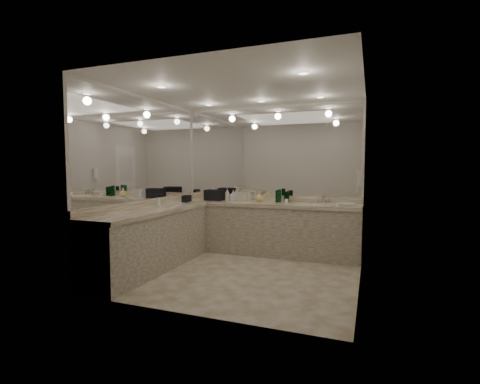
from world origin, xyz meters
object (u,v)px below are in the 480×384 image
at_px(sink, 321,205).
at_px(soap_bottle_a, 227,195).
at_px(wall_phone, 360,178).
at_px(black_toiletry_bag, 214,195).
at_px(soap_bottle_c, 259,197).
at_px(soap_bottle_b, 233,196).
at_px(cream_cosmetic_case, 241,197).
at_px(hand_towel, 345,204).

xyz_separation_m(sink, soap_bottle_a, (-1.69, 0.05, 0.11)).
height_order(wall_phone, black_toiletry_bag, wall_phone).
xyz_separation_m(soap_bottle_a, soap_bottle_c, (0.61, -0.01, -0.02)).
bearing_deg(soap_bottle_b, cream_cosmetic_case, 30.39).
height_order(black_toiletry_bag, cream_cosmetic_case, black_toiletry_bag).
bearing_deg(wall_phone, hand_towel, 116.22).
distance_m(black_toiletry_bag, soap_bottle_c, 0.84).
xyz_separation_m(sink, black_toiletry_bag, (-1.91, -0.02, 0.10)).
height_order(sink, cream_cosmetic_case, cream_cosmetic_case).
bearing_deg(hand_towel, soap_bottle_b, 177.66).
relative_size(wall_phone, soap_bottle_a, 1.09).
height_order(hand_towel, soap_bottle_a, soap_bottle_a).
xyz_separation_m(hand_towel, soap_bottle_c, (-1.46, 0.10, 0.07)).
bearing_deg(soap_bottle_b, soap_bottle_c, 2.66).
xyz_separation_m(sink, wall_phone, (0.61, -0.50, 0.46)).
xyz_separation_m(soap_bottle_b, soap_bottle_c, (0.49, 0.02, -0.01)).
xyz_separation_m(hand_towel, soap_bottle_b, (-1.95, 0.08, 0.08)).
bearing_deg(cream_cosmetic_case, soap_bottle_b, -151.75).
distance_m(hand_towel, soap_bottle_b, 1.95).
height_order(wall_phone, soap_bottle_a, wall_phone).
distance_m(sink, wall_phone, 0.91).
distance_m(wall_phone, cream_cosmetic_case, 2.16).
xyz_separation_m(black_toiletry_bag, soap_bottle_c, (0.84, 0.06, -0.00)).
bearing_deg(black_toiletry_bag, soap_bottle_a, 16.93).
xyz_separation_m(sink, hand_towel, (0.39, -0.06, 0.03)).
relative_size(hand_towel, soap_bottle_a, 1.16).
bearing_deg(black_toiletry_bag, hand_towel, -1.09).
bearing_deg(sink, black_toiletry_bag, -179.50).
bearing_deg(soap_bottle_a, hand_towel, -3.10).
xyz_separation_m(cream_cosmetic_case, hand_towel, (1.82, -0.15, -0.06)).
height_order(hand_towel, soap_bottle_b, soap_bottle_b).
xyz_separation_m(black_toiletry_bag, soap_bottle_a, (0.22, 0.07, 0.02)).
relative_size(black_toiletry_bag, hand_towel, 1.30).
distance_m(sink, black_toiletry_bag, 1.91).
height_order(soap_bottle_a, soap_bottle_c, soap_bottle_a).
height_order(cream_cosmetic_case, hand_towel, cream_cosmetic_case).
bearing_deg(cream_cosmetic_case, hand_towel, -6.86).
height_order(cream_cosmetic_case, soap_bottle_c, soap_bottle_c).
xyz_separation_m(cream_cosmetic_case, soap_bottle_c, (0.36, -0.05, 0.01)).
bearing_deg(hand_towel, black_toiletry_bag, 178.91).
height_order(sink, wall_phone, wall_phone).
distance_m(hand_towel, soap_bottle_c, 1.47).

